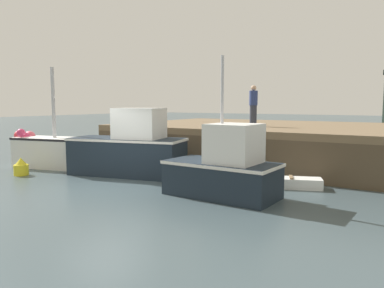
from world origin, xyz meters
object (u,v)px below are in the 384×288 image
object	(u,v)px
rowboat	(291,183)
dockworker	(253,106)
fishing_boat_mid	(225,169)
mooring_buoy_foreground	(21,167)
fishing_boat_near_left	(53,150)
fishing_boat_near_right	(130,149)

from	to	relation	value
rowboat	dockworker	xyz separation A→B (m)	(-2.70, 3.43, 2.30)
fishing_boat_mid	dockworker	distance (m)	5.91
dockworker	mooring_buoy_foreground	xyz separation A→B (m)	(-6.10, -6.56, -2.17)
fishing_boat_mid	fishing_boat_near_left	bearing A→B (deg)	175.59
rowboat	mooring_buoy_foreground	bearing A→B (deg)	-160.45
fishing_boat_near_left	mooring_buoy_foreground	bearing A→B (deg)	-76.88
rowboat	mooring_buoy_foreground	xyz separation A→B (m)	(-8.80, -3.13, 0.13)
fishing_boat_near_left	fishing_boat_near_right	distance (m)	3.68
mooring_buoy_foreground	rowboat	bearing A→B (deg)	19.55
rowboat	dockworker	world-z (taller)	dockworker
fishing_boat_near_left	mooring_buoy_foreground	world-z (taller)	fishing_boat_near_left
fishing_boat_near_right	dockworker	size ratio (longest dim) A/B	2.60
fishing_boat_near_right	mooring_buoy_foreground	world-z (taller)	fishing_boat_near_right
fishing_boat_near_left	dockworker	world-z (taller)	fishing_boat_near_left
fishing_boat_mid	fishing_boat_near_right	bearing A→B (deg)	166.59
mooring_buoy_foreground	fishing_boat_mid	bearing A→B (deg)	8.14
fishing_boat_mid	rowboat	distance (m)	2.46
rowboat	fishing_boat_near_left	bearing A→B (deg)	-171.19
fishing_boat_near_right	fishing_boat_mid	size ratio (longest dim) A/B	1.15
dockworker	mooring_buoy_foreground	distance (m)	9.21
rowboat	dockworker	distance (m)	4.94
fishing_boat_near_right	mooring_buoy_foreground	distance (m)	3.93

